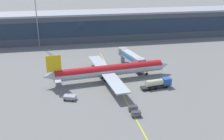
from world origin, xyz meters
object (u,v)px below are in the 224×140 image
object	(u,v)px
pushback_tug	(70,97)
baggage_cart_1	(133,108)
fuel_tanker	(158,83)
baggage_cart_0	(136,114)
main_airliner	(109,70)

from	to	relation	value
pushback_tug	baggage_cart_1	xyz separation A→B (m)	(17.56, -10.67, -0.07)
baggage_cart_1	fuel_tanker	bearing A→B (deg)	47.00
fuel_tanker	baggage_cart_1	bearing A→B (deg)	-133.00
pushback_tug	baggage_cart_0	bearing A→B (deg)	-38.39
fuel_tanker	baggage_cart_0	world-z (taller)	fuel_tanker
main_airliner	fuel_tanker	size ratio (longest dim) A/B	4.38
fuel_tanker	pushback_tug	world-z (taller)	fuel_tanker
baggage_cart_0	pushback_tug	bearing A→B (deg)	141.61
pushback_tug	baggage_cart_1	world-z (taller)	baggage_cart_1
fuel_tanker	pushback_tug	size ratio (longest dim) A/B	2.52
baggage_cart_0	fuel_tanker	bearing A→B (deg)	52.84
pushback_tug	baggage_cart_1	bearing A→B (deg)	-31.29
main_airliner	pushback_tug	size ratio (longest dim) A/B	11.06
fuel_tanker	main_airliner	bearing A→B (deg)	144.93
pushback_tug	fuel_tanker	bearing A→B (deg)	5.51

